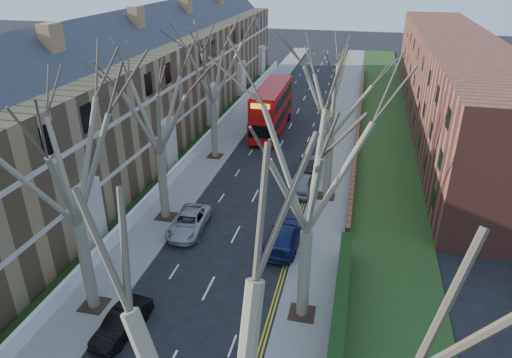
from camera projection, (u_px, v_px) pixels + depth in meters
The scene contains 17 objects.
pavement_left at pixel (241, 121), 54.51m from camera, with size 3.00×102.00×0.12m, color slate.
pavement_right at pixel (342, 129), 52.04m from camera, with size 3.00×102.00×0.12m, color slate.
terrace_left at pixel (148, 89), 46.69m from camera, with size 9.70×78.00×13.60m.
flats_right at pixel (452, 84), 51.05m from camera, with size 13.97×54.00×10.00m.
front_wall_left at pixel (206, 139), 47.60m from camera, with size 0.30×78.00×1.00m.
grass_verge_right at pixel (383, 132), 51.08m from camera, with size 6.00×102.00×0.06m.
tree_left_mid at pixel (64, 149), 21.39m from camera, with size 10.50×10.50×14.71m.
tree_left_far at pixel (154, 98), 30.29m from camera, with size 10.15×10.15×14.22m.
tree_left_dist at pixel (211, 59), 40.68m from camera, with size 10.50×10.50×14.71m.
tree_right_mid at pixel (311, 154), 20.80m from camera, with size 10.50×10.50×14.71m.
tree_right_far at pixel (334, 86), 33.21m from camera, with size 10.15×10.15×14.22m.
double_decker_bus at pixel (272, 109), 50.83m from camera, with size 3.08×12.02×4.98m.
car_left_mid at pixel (122, 323), 23.52m from camera, with size 1.37×3.92×1.29m, color black.
car_left_far at pixel (189, 222), 32.45m from camera, with size 2.25×4.89×1.36m, color #9F9EA3.
car_right_near at pixel (285, 236), 30.68m from camera, with size 2.13×5.23×1.52m, color #151D4C.
car_right_mid at pixel (303, 183), 37.99m from camera, with size 1.81×4.51×1.54m, color gray.
car_right_far at pixel (309, 165), 41.34m from camera, with size 1.55×4.46×1.47m, color black.
Camera 1 is at (7.65, -11.29, 17.57)m, focal length 32.00 mm.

